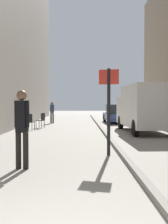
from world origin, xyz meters
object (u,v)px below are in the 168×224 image
delivery_van (144,107)px  parked_car (117,114)px  street_sign_post (109,104)px  cafe_chair_near_window (41,119)px  pedestrian_mid_block (52,111)px  cafe_chair_by_doorway (30,121)px  pedestrian_main_foreground (22,124)px

delivery_van → parked_car: (-0.51, 6.81, -0.62)m
street_sign_post → parked_car: bearing=-82.7°
parked_car → cafe_chair_near_window: size_ratio=4.55×
pedestrian_mid_block → cafe_chair_by_doorway: pedestrian_mid_block is taller
pedestrian_main_foreground → pedestrian_mid_block: pedestrian_main_foreground is taller
cafe_chair_near_window → cafe_chair_by_doorway: size_ratio=1.00×
delivery_van → street_sign_post: bearing=-113.2°
pedestrian_main_foreground → street_sign_post: bearing=50.2°
delivery_van → cafe_chair_by_doorway: bearing=168.2°
delivery_van → cafe_chair_near_window: 6.44m
pedestrian_main_foreground → pedestrian_mid_block: bearing=106.5°
cafe_chair_by_doorway → parked_car: bearing=57.9°
parked_car → street_sign_post: 13.54m
pedestrian_mid_block → cafe_chair_near_window: size_ratio=1.76×
pedestrian_main_foreground → cafe_chair_near_window: 10.85m
cafe_chair_by_doorway → pedestrian_mid_block: bearing=96.0°
pedestrian_mid_block → delivery_van: (5.62, -6.60, 0.38)m
street_sign_post → cafe_chair_by_doorway: size_ratio=2.77×
parked_car → pedestrian_mid_block: bearing=179.8°
parked_car → cafe_chair_by_doorway: (-5.82, -5.72, -0.17)m
pedestrian_main_foreground → cafe_chair_near_window: pedestrian_main_foreground is taller
street_sign_post → cafe_chair_near_window: street_sign_post is taller
cafe_chair_near_window → delivery_van: bearing=-91.9°
delivery_van → parked_car: bearing=92.3°
pedestrian_mid_block → street_sign_post: bearing=112.9°
parked_car → cafe_chair_near_window: (-5.35, -4.26, -0.17)m
street_sign_post → cafe_chair_near_window: 9.74m
street_sign_post → cafe_chair_near_window: size_ratio=2.77×
pedestrian_main_foreground → cafe_chair_by_doorway: 9.46m
pedestrian_main_foreground → pedestrian_mid_block: (-0.84, 14.83, -0.13)m
pedestrian_main_foreground → cafe_chair_by_doorway: (-1.56, 9.32, -0.54)m
pedestrian_main_foreground → cafe_chair_by_doorway: pedestrian_main_foreground is taller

